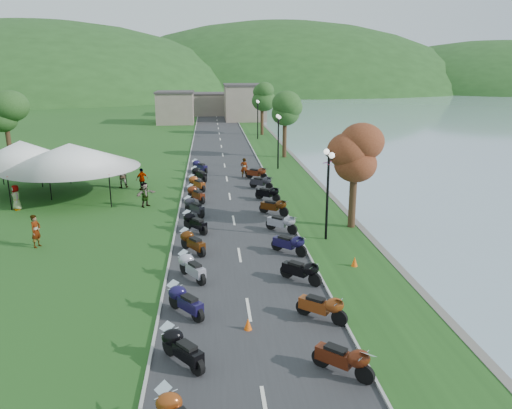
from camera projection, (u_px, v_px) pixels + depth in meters
name	position (u px, v px, depth m)	size (l,w,h in m)	color
road	(225.00, 166.00, 48.79)	(7.00, 120.00, 0.02)	#2F2F32
hills_backdrop	(212.00, 89.00, 202.21)	(360.00, 120.00, 76.00)	#285621
far_building	(205.00, 105.00, 91.09)	(18.00, 16.00, 5.00)	gray
moto_row_left	(192.00, 243.00, 25.95)	(2.60, 43.04, 1.10)	#331411
moto_row_right	(285.00, 233.00, 27.54)	(2.60, 34.16, 1.10)	#331411
vendor_tent_main	(72.00, 170.00, 36.84)	(6.64, 6.64, 4.00)	silver
vendor_tent_side	(23.00, 167.00, 38.16)	(5.37, 5.37, 4.00)	silver
tree_lakeside	(354.00, 170.00, 29.35)	(2.54, 2.54, 7.04)	#2D5A22
pedestrian_a	(38.00, 247.00, 26.99)	(0.66, 0.48, 1.80)	slate
pedestrian_b	(122.00, 187.00, 40.10)	(0.92, 0.51, 1.90)	slate
traffic_cone_near	(248.00, 324.00, 18.46)	(0.30, 0.30, 0.47)	#F2590C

